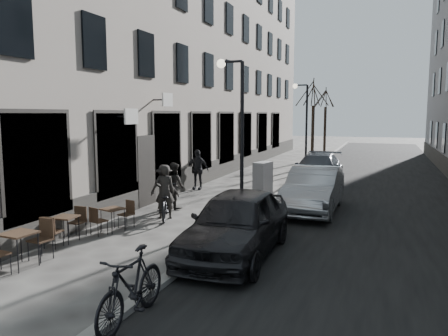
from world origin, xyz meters
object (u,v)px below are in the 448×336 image
Objects in this scene: car_near at (236,223)px; bistro_set_a at (19,246)px; bicycle at (165,202)px; car_far at (318,169)px; moped at (131,287)px; utility_cabinet at (263,179)px; car_mid at (314,189)px; streetlamp_far at (304,118)px; bistro_set_b at (66,226)px; pedestrian_near at (174,185)px; bistro_set_c at (113,217)px; pedestrian_far at (197,169)px; streetlamp_near at (237,121)px; tree_far at (326,97)px; tree_near at (314,93)px; pedestrian_mid at (164,188)px.

bistro_set_a is at bearing -150.67° from car_near.
car_far is (3.64, 8.79, 0.19)m from bicycle.
car_near is 2.33× the size of moped.
utility_cabinet is 0.30× the size of car_mid.
utility_cabinet is at bearing -92.22° from streetlamp_far.
pedestrian_near is (0.81, 4.75, 0.41)m from bistro_set_b.
car_far reaches higher than bistro_set_c.
pedestrian_far is at bearing -144.30° from car_far.
moped is (3.71, -1.35, 0.11)m from bistro_set_a.
streetlamp_near is 0.89× the size of tree_far.
bistro_set_a is at bearing -91.72° from pedestrian_far.
tree_far is 1.22× the size of car_mid.
streetlamp_near reaches higher than bistro_set_a.
car_near is at bearing -87.43° from tree_far.
bistro_set_b is 8.91m from utility_cabinet.
bicycle is 4.36m from car_near.
streetlamp_far is 1.10× the size of car_near.
tree_near reaches higher than bicycle.
streetlamp_near is at bearing 169.56° from pedestrian_mid.
bistro_set_c is 1.02× the size of utility_cabinet.
bistro_set_a is (-3.11, -26.96, -4.18)m from tree_far.
bistro_set_a is at bearing -117.03° from streetlamp_near.
pedestrian_mid is at bearing 135.43° from car_near.
car_near is 5.59m from car_mid.
tree_near is 3.51× the size of bistro_set_a.
streetlamp_near is at bearing -90.00° from streetlamp_far.
bistro_set_b is 0.85× the size of pedestrian_near.
bistro_set_a is at bearing 57.29° from bicycle.
car_far is (4.04, 7.32, -0.10)m from pedestrian_near.
pedestrian_near is (0.26, 3.41, 0.41)m from bistro_set_c.
streetlamp_near is at bearing -90.20° from tree_far.
bistro_set_c is (0.55, 1.33, -0.01)m from bistro_set_b.
car_far is at bearing -84.00° from tree_far.
pedestrian_near is 0.52m from pedestrian_mid.
pedestrian_far is at bearing -100.78° from bicycle.
bistro_set_b is at bearing -174.43° from car_near.
tree_far is at bearing 90.00° from tree_near.
streetlamp_far is at bearing 98.75° from utility_cabinet.
utility_cabinet is 4.11m from car_far.
car_near is at bearing 117.33° from bicycle.
bistro_set_b is 0.87× the size of pedestrian_mid.
streetlamp_near is at bearing -57.35° from pedestrian_far.
bistro_set_a is at bearing -77.11° from bistro_set_c.
bistro_set_c is (-2.94, -17.69, -4.25)m from tree_near.
pedestrian_mid is (-0.13, -0.51, -0.02)m from pedestrian_near.
bistro_set_c is 0.30× the size of car_near.
bicycle is 5.17m from car_mid.
streetlamp_far is 18.41m from bistro_set_a.
streetlamp_far reaches higher than car_near.
utility_cabinet is at bearing 85.92° from bistro_set_c.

